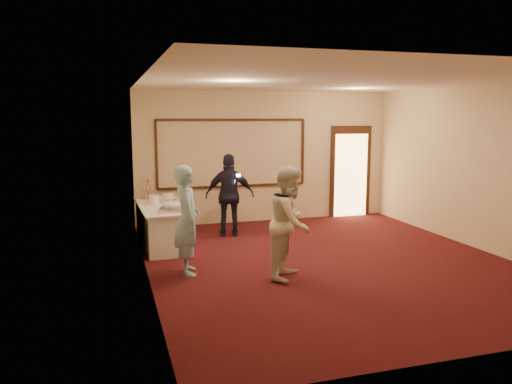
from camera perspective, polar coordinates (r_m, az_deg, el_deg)
floor at (r=8.61m, az=8.36°, el=-7.87°), size 7.00×7.00×0.00m
room_walls at (r=8.26m, az=8.67°, el=5.72°), size 6.04×7.04×3.02m
wall_molding at (r=11.29m, az=-2.68°, el=4.45°), size 3.45×0.04×1.55m
doorway at (r=12.38m, az=10.74°, el=2.27°), size 1.05×0.07×2.20m
buffet_table at (r=9.69m, az=-10.66°, el=-3.67°), size 0.95×2.25×0.77m
pavlova_tray at (r=8.93m, az=-9.63°, el=-1.65°), size 0.48×0.59×0.20m
cupcake_stand at (r=10.41m, az=-12.27°, el=0.23°), size 0.32×0.32×0.47m
plate_stack_a at (r=9.72m, az=-11.57°, el=-0.85°), size 0.21×0.21×0.17m
plate_stack_b at (r=9.88m, az=-9.98°, el=-0.68°), size 0.19×0.19×0.16m
tart at (r=9.31m, az=-9.21°, el=-1.59°), size 0.26×0.26×0.05m
man at (r=7.76m, az=-7.87°, el=-3.20°), size 0.44×0.64×1.70m
woman at (r=7.55m, az=3.94°, el=-3.46°), size 1.01×1.05×1.71m
guest at (r=10.14m, az=-3.01°, el=-0.38°), size 1.05×0.62×1.68m
camera_flash at (r=9.98m, az=-2.02°, el=1.92°), size 0.07×0.05×0.05m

